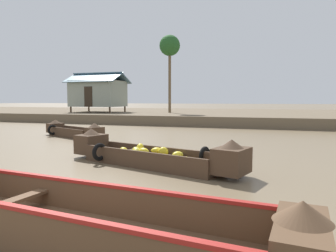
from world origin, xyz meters
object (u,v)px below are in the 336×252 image
object	(u,v)px
cargo_boat_upstream	(73,131)
banana_boat	(150,154)
stilt_house_left	(98,93)
palm_tree_mid	(170,47)
viewer_boat	(71,218)

from	to	relation	value
cargo_boat_upstream	banana_boat	bearing A→B (deg)	-39.94
stilt_house_left	palm_tree_mid	xyz separation A→B (m)	(6.86, 0.63, 3.96)
palm_tree_mid	viewer_boat	bearing A→B (deg)	-75.12
cargo_boat_upstream	palm_tree_mid	bearing A→B (deg)	86.86
cargo_boat_upstream	stilt_house_left	xyz separation A→B (m)	(-6.13, 12.65, 2.22)
cargo_boat_upstream	stilt_house_left	distance (m)	14.23
viewer_boat	banana_boat	bearing A→B (deg)	98.60
banana_boat	stilt_house_left	xyz separation A→B (m)	(-12.28, 17.80, 2.18)
stilt_house_left	viewer_boat	bearing A→B (deg)	-59.92
banana_boat	stilt_house_left	bearing A→B (deg)	124.60
viewer_boat	palm_tree_mid	size ratio (longest dim) A/B	0.91
banana_boat	viewer_boat	xyz separation A→B (m)	(0.69, -4.59, -0.05)
banana_boat	cargo_boat_upstream	distance (m)	8.02
banana_boat	viewer_boat	world-z (taller)	banana_boat
viewer_boat	stilt_house_left	size ratio (longest dim) A/B	1.21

